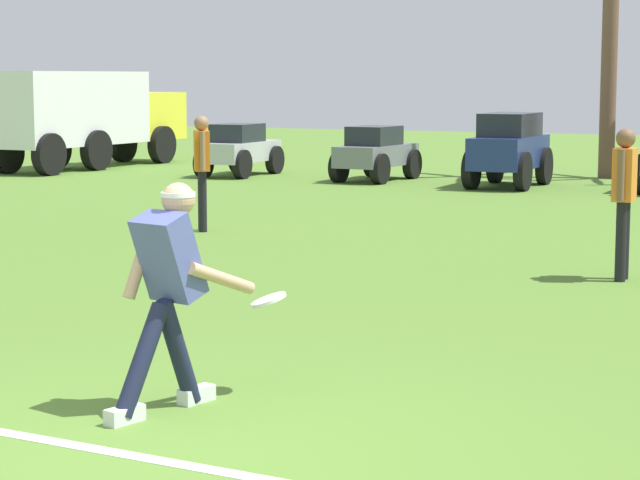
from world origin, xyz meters
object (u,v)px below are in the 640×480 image
at_px(frisbee_thrower, 169,284).
at_px(teammate_midfield, 624,189).
at_px(parked_car_slot_c, 509,148).
at_px(palm_tree_far_left, 612,12).
at_px(parked_car_slot_b, 376,153).
at_px(parked_car_slot_a, 239,149).
at_px(box_truck, 91,114).
at_px(teammate_deep, 202,162).
at_px(frisbee_in_flight, 269,300).

bearing_deg(frisbee_thrower, teammate_midfield, 76.31).
bearing_deg(teammate_midfield, parked_car_slot_c, 112.53).
bearing_deg(palm_tree_far_left, teammate_midfield, -77.16).
relative_size(parked_car_slot_b, palm_tree_far_left, 0.39).
bearing_deg(parked_car_slot_c, parked_car_slot_a, 178.18).
bearing_deg(parked_car_slot_a, palm_tree_far_left, 20.44).
bearing_deg(parked_car_slot_c, frisbee_thrower, -80.71).
xyz_separation_m(frisbee_thrower, box_truck, (-12.80, 17.19, 0.43)).
distance_m(parked_car_slot_a, parked_car_slot_c, 5.95).
relative_size(teammate_deep, parked_car_slot_c, 0.66).
xyz_separation_m(teammate_midfield, box_truck, (-14.33, 10.91, 0.29)).
bearing_deg(frisbee_thrower, parked_car_slot_c, 99.29).
height_order(frisbee_thrower, teammate_deep, teammate_deep).
relative_size(frisbee_thrower, teammate_midfield, 0.92).
height_order(teammate_midfield, teammate_deep, same).
bearing_deg(frisbee_in_flight, teammate_midfield, 78.27).
bearing_deg(parked_car_slot_c, palm_tree_far_left, 66.50).
height_order(teammate_deep, parked_car_slot_b, teammate_deep).
height_order(parked_car_slot_a, parked_car_slot_c, parked_car_slot_c).
height_order(teammate_midfield, parked_car_slot_b, teammate_midfield).
xyz_separation_m(box_truck, palm_tree_far_left, (11.36, 2.13, 2.16)).
xyz_separation_m(teammate_midfield, palm_tree_far_left, (-2.97, 13.04, 2.45)).
height_order(teammate_midfield, palm_tree_far_left, palm_tree_far_left).
height_order(parked_car_slot_b, parked_car_slot_c, parked_car_slot_c).
relative_size(teammate_deep, parked_car_slot_b, 0.69).
xyz_separation_m(frisbee_in_flight, parked_car_slot_a, (-8.99, 15.99, -0.06)).
bearing_deg(frisbee_in_flight, parked_car_slot_a, 119.35).
bearing_deg(frisbee_in_flight, palm_tree_far_left, 95.52).
bearing_deg(parked_car_slot_a, parked_car_slot_c, -1.82).
bearing_deg(parked_car_slot_b, parked_car_slot_c, -4.86).
bearing_deg(parked_car_slot_b, teammate_deep, -83.05).
bearing_deg(frisbee_thrower, palm_tree_far_left, 94.27).
bearing_deg(frisbee_in_flight, parked_car_slot_b, 110.16).
height_order(teammate_deep, parked_car_slot_c, teammate_deep).
relative_size(frisbee_in_flight, box_truck, 0.06).
xyz_separation_m(parked_car_slot_b, palm_tree_far_left, (4.09, 2.63, 2.82)).
xyz_separation_m(teammate_midfield, parked_car_slot_b, (-7.06, 10.41, -0.38)).
bearing_deg(frisbee_thrower, parked_car_slot_a, 117.42).
relative_size(teammate_midfield, box_truck, 0.26).
xyz_separation_m(frisbee_in_flight, box_truck, (-13.16, 16.54, 0.61)).
distance_m(frisbee_in_flight, parked_car_slot_c, 16.09).
bearing_deg(frisbee_in_flight, box_truck, 128.52).
relative_size(frisbee_thrower, palm_tree_far_left, 0.25).
bearing_deg(teammate_deep, frisbee_in_flight, -56.73).
height_order(parked_car_slot_c, box_truck, box_truck).
height_order(frisbee_in_flight, parked_car_slot_a, parked_car_slot_a).
bearing_deg(frisbee_thrower, teammate_deep, 119.16).
relative_size(frisbee_in_flight, parked_car_slot_c, 0.14).
distance_m(frisbee_in_flight, palm_tree_far_left, 18.96).
relative_size(frisbee_in_flight, parked_car_slot_b, 0.15).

